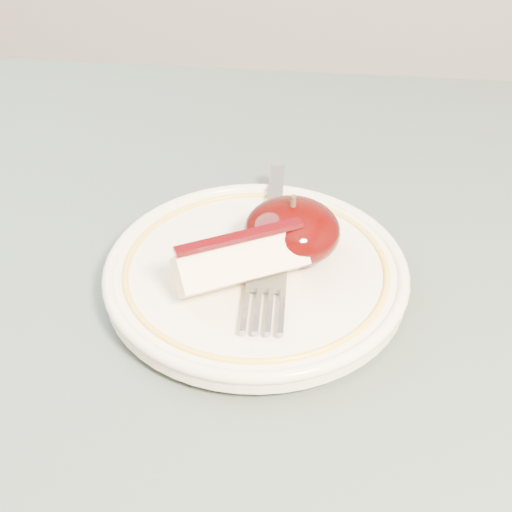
# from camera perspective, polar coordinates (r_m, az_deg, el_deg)

# --- Properties ---
(table) EXTENTS (0.90, 0.90, 0.75)m
(table) POSITION_cam_1_polar(r_m,az_deg,el_deg) (0.54, -9.17, -14.09)
(table) COLOR brown
(table) RESTS_ON ground
(plate) EXTENTS (0.21, 0.21, 0.02)m
(plate) POSITION_cam_1_polar(r_m,az_deg,el_deg) (0.50, 0.00, -1.26)
(plate) COLOR beige
(plate) RESTS_ON table
(apple_half) EXTENTS (0.07, 0.06, 0.05)m
(apple_half) POSITION_cam_1_polar(r_m,az_deg,el_deg) (0.50, 2.90, 2.01)
(apple_half) COLOR black
(apple_half) RESTS_ON plate
(apple_wedge) EXTENTS (0.09, 0.07, 0.04)m
(apple_wedge) POSITION_cam_1_polar(r_m,az_deg,el_deg) (0.47, -1.29, -0.42)
(apple_wedge) COLOR beige
(apple_wedge) RESTS_ON plate
(fork) EXTENTS (0.03, 0.20, 0.00)m
(fork) POSITION_cam_1_polar(r_m,az_deg,el_deg) (0.51, 1.15, 1.04)
(fork) COLOR gray
(fork) RESTS_ON plate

